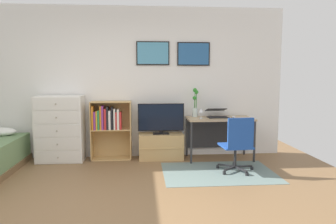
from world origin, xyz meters
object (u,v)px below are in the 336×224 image
dresser (60,129)px  bookshelf (109,124)px  computer_mouse (234,117)px  desk (218,125)px  office_chair (238,143)px  bamboo_vase (195,102)px  laptop (217,114)px  wine_glass (201,111)px  television (161,119)px  tv_stand (161,146)px

dresser → bookshelf: (0.83, 0.06, 0.06)m
bookshelf → computer_mouse: bookshelf is taller
bookshelf → desk: (1.94, -0.06, -0.02)m
office_chair → bamboo_vase: 1.22m
dresser → laptop: (2.74, 0.01, 0.23)m
wine_glass → bamboo_vase: bearing=105.6°
television → desk: 1.04m
bookshelf → desk: 1.94m
computer_mouse → bamboo_vase: 0.72m
wine_glass → desk: bearing=23.3°
bamboo_vase → laptop: bearing=-10.7°
dresser → wine_glass: size_ratio=6.31×
tv_stand → dresser: bearing=-179.5°
desk → bamboo_vase: bearing=168.6°
bamboo_vase → wine_glass: bearing=-74.4°
tv_stand → laptop: (1.00, -0.01, 0.58)m
laptop → bamboo_vase: 0.44m
laptop → wine_glass: wine_glass is taller
television → wine_glass: 0.72m
television → bamboo_vase: (0.62, 0.09, 0.28)m
dresser → office_chair: dresser is taller
bamboo_vase → tv_stand: bearing=-173.9°
dresser → bookshelf: bearing=4.1°
television → office_chair: size_ratio=0.94×
tv_stand → computer_mouse: computer_mouse is taller
desk → office_chair: (0.08, -0.89, -0.15)m
tv_stand → wine_glass: (0.68, -0.17, 0.65)m
bookshelf → office_chair: 2.24m
dresser → laptop: bearing=0.2°
office_chair → computer_mouse: bearing=74.5°
television → wine_glass: bearing=-12.0°
tv_stand → television: 0.50m
dresser → laptop: size_ratio=2.84×
bookshelf → computer_mouse: size_ratio=9.91×
dresser → bamboo_vase: 2.40m
laptop → tv_stand: bearing=177.2°
dresser → bamboo_vase: bamboo_vase is taller
tv_stand → computer_mouse: 1.39m
computer_mouse → laptop: bearing=157.9°
bookshelf → television: 0.92m
tv_stand → wine_glass: size_ratio=4.34×
laptop → wine_glass: size_ratio=2.22×
dresser → laptop: 2.75m
tv_stand → wine_glass: 0.96m
office_chair → television: bearing=137.4°
bookshelf → television: size_ratio=1.27×
tv_stand → wine_glass: wine_glass is taller
computer_mouse → bamboo_vase: bearing=164.4°
television → laptop: television is taller
television → laptop: 1.01m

